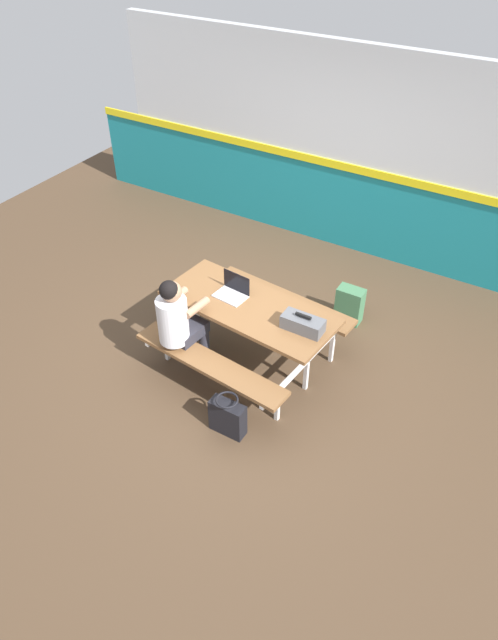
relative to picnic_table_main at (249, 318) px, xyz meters
name	(u,v)px	position (x,y,z in m)	size (l,w,h in m)	color
ground_plane	(241,357)	(-0.10, 0.00, -0.58)	(10.00, 10.00, 0.02)	#4C3826
accent_backdrop	(351,158)	(-0.10, 2.68, 0.67)	(8.00, 0.14, 2.60)	teal
picnic_table_main	(249,318)	(0.00, 0.00, 0.00)	(1.85, 1.71, 0.74)	brown
student_nearer	(179,320)	(-0.49, -0.51, 0.13)	(0.39, 0.54, 1.21)	#2D2D38
laptop_silver	(233,291)	(-0.23, 0.06, 0.21)	(0.34, 0.25, 0.22)	silver
toolbox_grey	(303,324)	(0.62, -0.06, 0.24)	(0.40, 0.18, 0.18)	#595B60
backpack_dark	(350,305)	(0.64, 1.17, -0.36)	(0.30, 0.22, 0.44)	#3F724C
tote_bag_bright	(228,417)	(0.33, -0.94, -0.38)	(0.34, 0.21, 0.43)	black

